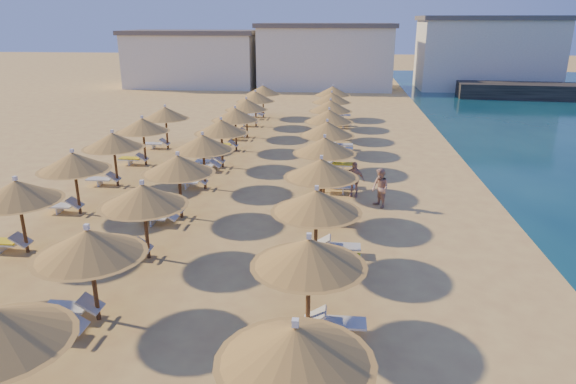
# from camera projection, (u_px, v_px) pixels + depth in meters

# --- Properties ---
(ground) EXTENTS (220.00, 220.00, 0.00)m
(ground) POSITION_uv_depth(u_px,v_px,m) (248.00, 268.00, 16.72)
(ground) COLOR #E5BE64
(ground) RESTS_ON ground
(hotel_blocks) EXTENTS (49.72, 9.62, 8.10)m
(hotel_blocks) POSITION_uv_depth(u_px,v_px,m) (344.00, 56.00, 59.69)
(hotel_blocks) COLOR white
(hotel_blocks) RESTS_ON ground
(parasol_row_east) EXTENTS (2.94, 44.54, 2.76)m
(parasol_row_east) POSITION_uv_depth(u_px,v_px,m) (323.00, 157.00, 21.52)
(parasol_row_east) COLOR brown
(parasol_row_east) RESTS_ON ground
(parasol_row_west) EXTENTS (2.94, 44.54, 2.76)m
(parasol_row_west) POSITION_uv_depth(u_px,v_px,m) (192.00, 154.00, 22.07)
(parasol_row_west) COLOR brown
(parasol_row_west) RESTS_ON ground
(parasol_row_inland) EXTENTS (2.94, 25.63, 2.76)m
(parasol_row_inland) POSITION_uv_depth(u_px,v_px,m) (73.00, 162.00, 20.70)
(parasol_row_inland) COLOR brown
(parasol_row_inland) RESTS_ON ground
(loungers) EXTENTS (13.01, 42.18, 0.66)m
(loungers) POSITION_uv_depth(u_px,v_px,m) (225.00, 200.00, 22.02)
(loungers) COLOR silver
(loungers) RESTS_ON ground
(beachgoer_c) EXTENTS (1.03, 0.67, 1.62)m
(beachgoer_c) POSITION_uv_depth(u_px,v_px,m) (354.00, 179.00, 23.26)
(beachgoer_c) COLOR tan
(beachgoer_c) RESTS_ON ground
(beachgoer_b) EXTENTS (0.97, 1.04, 1.71)m
(beachgoer_b) POSITION_uv_depth(u_px,v_px,m) (380.00, 188.00, 21.86)
(beachgoer_b) COLOR tan
(beachgoer_b) RESTS_ON ground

